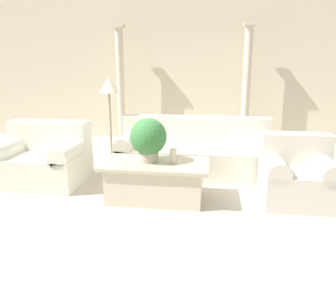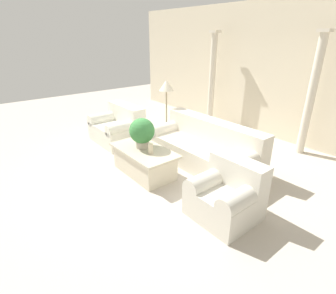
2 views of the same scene
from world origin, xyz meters
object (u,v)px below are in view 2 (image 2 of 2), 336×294
at_px(sofa_long, 205,148).
at_px(floor_lamp, 166,90).
at_px(loveseat, 119,127).
at_px(armchair, 227,194).
at_px(coffee_table, 144,161).
at_px(potted_plant, 142,132).

relative_size(sofa_long, floor_lamp, 1.60).
xyz_separation_m(loveseat, armchair, (3.55, -0.24, -0.01)).
bearing_deg(armchair, coffee_table, -173.37).
bearing_deg(coffee_table, loveseat, 165.93).
xyz_separation_m(coffee_table, floor_lamp, (-1.01, 1.34, 1.00)).
height_order(coffee_table, armchair, armchair).
bearing_deg(coffee_table, floor_lamp, 127.09).
relative_size(coffee_table, armchair, 1.55).
xyz_separation_m(potted_plant, armchair, (1.88, 0.17, -0.44)).
bearing_deg(floor_lamp, potted_plant, -54.79).
height_order(loveseat, armchair, loveseat).
relative_size(potted_plant, floor_lamp, 0.37).
bearing_deg(sofa_long, armchair, -35.50).
bearing_deg(loveseat, potted_plant, -13.57).
height_order(coffee_table, potted_plant, potted_plant).
distance_m(coffee_table, floor_lamp, 1.95).
relative_size(coffee_table, floor_lamp, 0.90).
height_order(sofa_long, coffee_table, sofa_long).
height_order(sofa_long, potted_plant, potted_plant).
relative_size(floor_lamp, armchair, 1.72).
relative_size(loveseat, potted_plant, 2.18).
bearing_deg(armchair, floor_lamp, 158.01).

